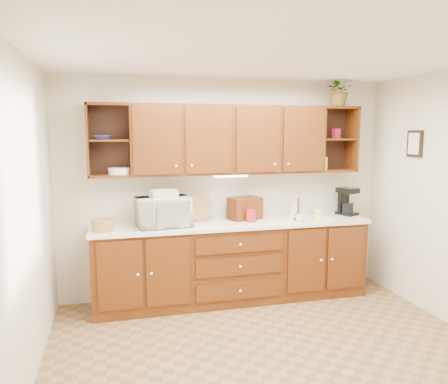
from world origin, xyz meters
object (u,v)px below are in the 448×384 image
microwave (164,212)px  bread_box (245,208)px  potted_plant (339,90)px  coffee_maker (346,202)px

microwave → bread_box: (0.99, 0.16, -0.03)m
microwave → bread_box: bearing=1.2°
microwave → potted_plant: 2.56m
microwave → potted_plant: size_ratio=1.55×
bread_box → potted_plant: bearing=-20.0°
potted_plant → microwave: bearing=-177.3°
potted_plant → bread_box: bearing=177.1°
microwave → bread_box: microwave is taller
coffee_maker → potted_plant: 1.38m
bread_box → coffee_maker: bearing=-18.7°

